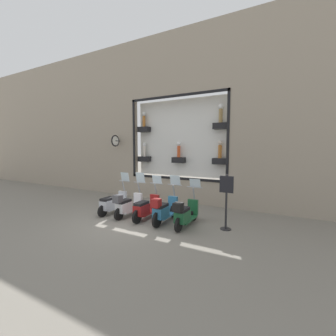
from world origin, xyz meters
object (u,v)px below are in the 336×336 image
scooter_red_2 (146,208)px  scooter_teal_1 (164,210)px  scooter_green_0 (185,214)px  scooter_white_3 (127,205)px  scooter_silver_4 (112,203)px  shop_sign_post (226,200)px

scooter_red_2 → scooter_teal_1: bearing=-93.8°
scooter_green_0 → scooter_white_3: 2.47m
scooter_green_0 → scooter_silver_4: 3.29m
scooter_green_0 → shop_sign_post: 1.45m
scooter_teal_1 → scooter_red_2: scooter_teal_1 is taller
scooter_green_0 → scooter_red_2: 1.65m
shop_sign_post → scooter_silver_4: bearing=94.9°
shop_sign_post → scooter_red_2: bearing=97.6°
scooter_silver_4 → shop_sign_post: size_ratio=0.98×
scooter_white_3 → scooter_teal_1: bearing=-89.6°
scooter_teal_1 → scooter_white_3: scooter_white_3 is taller
scooter_teal_1 → shop_sign_post: shop_sign_post is taller
scooter_silver_4 → scooter_green_0: bearing=-91.1°
scooter_white_3 → shop_sign_post: bearing=-83.1°
scooter_teal_1 → scooter_silver_4: size_ratio=1.01×
scooter_green_0 → scooter_silver_4: bearing=88.9°
scooter_green_0 → scooter_white_3: (0.00, 2.47, 0.00)m
scooter_red_2 → shop_sign_post: (0.39, -2.92, 0.57)m
scooter_teal_1 → scooter_silver_4: 2.47m
scooter_teal_1 → shop_sign_post: bearing=-78.1°
scooter_green_0 → scooter_red_2: bearing=87.7°
scooter_red_2 → shop_sign_post: shop_sign_post is taller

